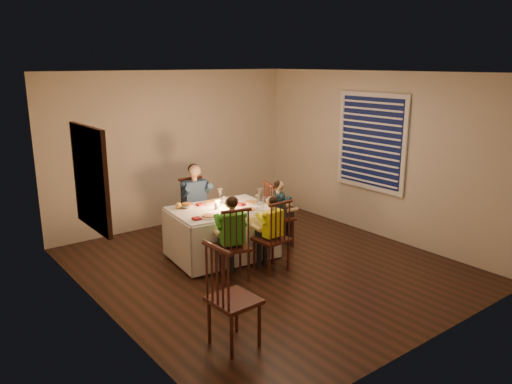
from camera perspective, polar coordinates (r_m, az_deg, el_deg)
ground at (r=6.97m, az=1.11°, el=-8.40°), size 5.00×5.00×0.00m
wall_left at (r=5.49m, az=-17.48°, el=-1.13°), size 0.02×5.00×2.60m
wall_right at (r=8.14m, az=13.63°, el=4.14°), size 0.02×5.00×2.60m
wall_back at (r=8.62m, az=-9.35°, el=4.92°), size 4.50×0.02×2.60m
ceiling at (r=6.41m, az=1.22°, el=13.50°), size 5.00×5.00×0.00m
dining_table at (r=7.10m, az=-3.94°, el=-3.49°), size 1.51×1.16×0.70m
chair_adult at (r=7.93m, az=-6.78°, el=-5.57°), size 0.45×0.44×1.00m
chair_near_left at (r=6.57m, az=-2.71°, el=-9.92°), size 0.50×0.49×1.00m
chair_near_right at (r=6.83m, az=1.73°, el=-8.89°), size 0.42×0.40×1.00m
chair_end at (r=7.73m, az=2.62°, el=-6.03°), size 0.48×0.50×1.00m
chair_extra at (r=5.20m, az=-2.48°, el=-16.99°), size 0.45×0.47×1.09m
adult at (r=7.93m, az=-6.78°, el=-5.57°), size 0.49×0.46×1.23m
child_green at (r=6.57m, az=-2.71°, el=-9.92°), size 0.46×0.44×1.12m
child_yellow at (r=6.83m, az=1.73°, el=-8.89°), size 0.35×0.32×1.04m
child_teal at (r=7.73m, az=2.62°, el=-6.03°), size 0.37×0.39×1.01m
setting_adult at (r=7.27m, az=-5.12°, el=-1.26°), size 0.29×0.29×0.02m
setting_green at (r=6.63m, az=-5.39°, el=-2.84°), size 0.29×0.29×0.02m
setting_yellow at (r=6.89m, az=-0.85°, el=-2.11°), size 0.29×0.29×0.02m
setting_teal at (r=7.25m, az=-0.50°, el=-1.25°), size 0.29×0.29×0.02m
candle_left at (r=6.99m, az=-4.56°, el=-1.57°), size 0.06×0.06×0.10m
candle_right at (r=7.06m, az=-3.28°, el=-1.36°), size 0.06×0.06×0.10m
squash at (r=7.07m, az=-8.86°, el=-1.55°), size 0.09×0.09×0.09m
orange_fruit at (r=7.17m, az=-2.51°, el=-1.19°), size 0.08×0.08×0.08m
serving_bowl at (r=7.10m, az=-7.85°, el=-1.63°), size 0.24×0.24×0.05m
wall_mirror at (r=5.72m, az=-18.39°, el=1.50°), size 0.06×0.95×1.15m
window_blinds at (r=8.14m, az=12.97°, el=5.60°), size 0.07×1.34×1.54m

